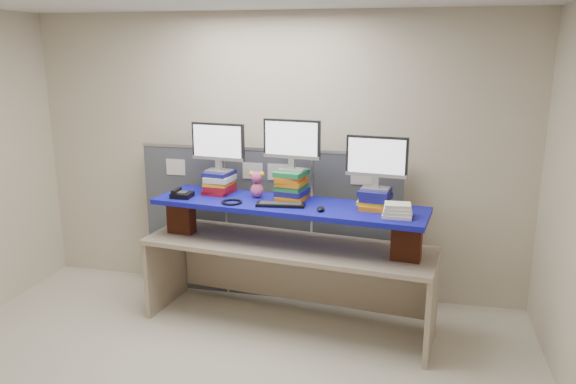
% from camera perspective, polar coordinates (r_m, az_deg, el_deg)
% --- Properties ---
extents(room, '(5.00, 4.00, 2.80)m').
position_cam_1_polar(room, '(3.76, -9.05, -1.97)').
color(room, beige).
rests_on(room, ground).
extents(cubicle_partition, '(2.60, 0.06, 1.53)m').
position_cam_1_polar(cubicle_partition, '(5.56, -1.95, -3.20)').
color(cubicle_partition, '#3D4148').
rests_on(cubicle_partition, ground).
extents(desk, '(2.64, 1.05, 0.78)m').
position_cam_1_polar(desk, '(5.02, -0.00, -6.94)').
color(desk, tan).
rests_on(desk, ground).
extents(brick_pier_left, '(0.25, 0.16, 0.32)m').
position_cam_1_polar(brick_pier_left, '(5.29, -10.79, -2.39)').
color(brick_pier_left, maroon).
rests_on(brick_pier_left, desk).
extents(brick_pier_right, '(0.25, 0.16, 0.32)m').
position_cam_1_polar(brick_pier_right, '(4.63, 11.96, -4.89)').
color(brick_pier_right, maroon).
rests_on(brick_pier_right, desk).
extents(blue_board, '(2.44, 0.88, 0.04)m').
position_cam_1_polar(blue_board, '(4.86, -0.00, -1.39)').
color(blue_board, '#0D0B8F').
rests_on(blue_board, brick_pier_left).
extents(book_stack_left, '(0.27, 0.32, 0.20)m').
position_cam_1_polar(book_stack_left, '(5.21, -6.97, 0.98)').
color(book_stack_left, maroon).
rests_on(book_stack_left, blue_board).
extents(book_stack_center, '(0.29, 0.33, 0.27)m').
position_cam_1_polar(book_stack_center, '(4.92, 0.38, 0.68)').
color(book_stack_center, orange).
rests_on(book_stack_center, blue_board).
extents(book_stack_right, '(0.29, 0.34, 0.16)m').
position_cam_1_polar(book_stack_right, '(4.75, 8.85, -0.65)').
color(book_stack_right, orange).
rests_on(book_stack_right, blue_board).
extents(monitor_left, '(0.51, 0.17, 0.44)m').
position_cam_1_polar(monitor_left, '(5.14, -7.12, 4.84)').
color(monitor_left, '#ACABB1').
rests_on(monitor_left, book_stack_left).
extents(monitor_center, '(0.51, 0.17, 0.44)m').
position_cam_1_polar(monitor_center, '(4.85, 0.38, 5.13)').
color(monitor_center, '#ACABB1').
rests_on(monitor_center, book_stack_center).
extents(monitor_right, '(0.51, 0.17, 0.44)m').
position_cam_1_polar(monitor_right, '(4.68, 9.00, 3.30)').
color(monitor_right, '#ACABB1').
rests_on(monitor_right, book_stack_right).
extents(keyboard, '(0.42, 0.18, 0.03)m').
position_cam_1_polar(keyboard, '(4.77, -0.75, -1.27)').
color(keyboard, black).
rests_on(keyboard, blue_board).
extents(mouse, '(0.07, 0.11, 0.03)m').
position_cam_1_polar(mouse, '(4.62, 3.33, -1.72)').
color(mouse, black).
rests_on(mouse, blue_board).
extents(desk_phone, '(0.18, 0.16, 0.08)m').
position_cam_1_polar(desk_phone, '(5.12, -10.78, -0.24)').
color(desk_phone, black).
rests_on(desk_phone, blue_board).
extents(headset, '(0.20, 0.20, 0.02)m').
position_cam_1_polar(headset, '(4.87, -5.74, -1.02)').
color(headset, black).
rests_on(headset, blue_board).
extents(plush_toy, '(0.14, 0.11, 0.24)m').
position_cam_1_polar(plush_toy, '(5.01, -3.18, 0.81)').
color(plush_toy, '#CE4E7A').
rests_on(plush_toy, blue_board).
extents(binder_stack, '(0.23, 0.19, 0.11)m').
position_cam_1_polar(binder_stack, '(4.53, 11.06, -1.87)').
color(binder_stack, white).
rests_on(binder_stack, blue_board).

